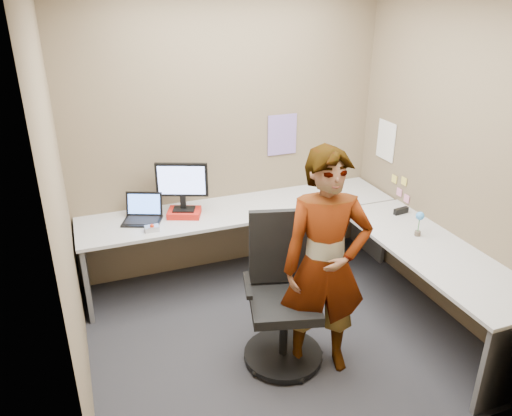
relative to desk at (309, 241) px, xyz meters
name	(u,v)px	position (x,y,z in m)	size (l,w,h in m)	color
ground	(279,333)	(-0.44, -0.39, -0.59)	(3.00, 3.00, 0.00)	black
wall_back	(228,135)	(-0.44, 0.91, 0.76)	(3.00, 3.00, 0.00)	brown
wall_right	(452,158)	(1.06, -0.39, 0.76)	(2.70, 2.70, 0.00)	brown
wall_left	(62,211)	(-1.94, -0.39, 0.76)	(2.70, 2.70, 0.00)	brown
desk	(309,241)	(0.00, 0.00, 0.00)	(2.98, 2.58, 0.73)	#B3B3B3
paper_ream	(184,213)	(-0.97, 0.60, 0.17)	(0.29, 0.21, 0.06)	red
monitor	(182,182)	(-0.97, 0.62, 0.46)	(0.44, 0.22, 0.44)	black
laptop	(143,214)	(-1.33, 0.65, 0.20)	(0.40, 0.37, 0.23)	black
trackball_mouse	(152,228)	(-1.29, 0.40, 0.17)	(0.12, 0.08, 0.07)	#B7B7BC
origami	(271,211)	(-0.22, 0.36, 0.17)	(0.10, 0.10, 0.06)	white
stapler	(401,211)	(0.90, -0.05, 0.17)	(0.15, 0.04, 0.06)	black
flower	(419,220)	(0.76, -0.46, 0.28)	(0.07, 0.07, 0.22)	brown
calendar_purple	(282,135)	(0.11, 0.90, 0.71)	(0.30, 0.01, 0.40)	#846BB7
calendar_white	(386,141)	(1.05, 0.51, 0.66)	(0.01, 0.28, 0.38)	white
sticky_note_a	(404,181)	(1.05, 0.16, 0.36)	(0.01, 0.07, 0.07)	#F2E059
sticky_note_b	(399,192)	(1.05, 0.21, 0.23)	(0.01, 0.07, 0.07)	pink
sticky_note_c	(407,199)	(1.05, 0.09, 0.21)	(0.01, 0.07, 0.07)	pink
sticky_note_d	(394,179)	(1.05, 0.31, 0.33)	(0.01, 0.07, 0.07)	#F2E059
office_chair	(283,304)	(-0.52, -0.62, -0.13)	(0.64, 0.62, 1.13)	black
person	(325,265)	(-0.29, -0.81, 0.26)	(0.62, 0.41, 1.71)	#999399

